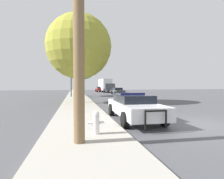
{
  "coord_description": "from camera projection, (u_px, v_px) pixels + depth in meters",
  "views": [
    {
      "loc": [
        -5.48,
        -7.08,
        1.85
      ],
      "look_at": [
        -1.37,
        11.9,
        1.32
      ],
      "focal_mm": 28.0,
      "sensor_mm": 36.0,
      "label": 1
    }
  ],
  "objects": [
    {
      "name": "ground_plane",
      "position": [
        195.0,
        124.0,
        8.13
      ],
      "size": [
        110.0,
        110.0,
        0.0
      ],
      "primitive_type": "plane",
      "color": "#4F4F54"
    },
    {
      "name": "sidewalk_left",
      "position": [
        84.0,
        129.0,
        7.05
      ],
      "size": [
        3.0,
        110.0,
        0.13
      ],
      "color": "#ADA89E",
      "rests_on": "ground_plane"
    },
    {
      "name": "police_car",
      "position": [
        134.0,
        106.0,
        9.18
      ],
      "size": [
        2.15,
        5.21,
        1.42
      ],
      "rotation": [
        0.0,
        0.0,
        3.12
      ],
      "color": "white",
      "rests_on": "ground_plane"
    },
    {
      "name": "fire_hydrant",
      "position": [
        96.0,
        122.0,
        6.1
      ],
      "size": [
        0.56,
        0.25,
        0.81
      ],
      "color": "white",
      "rests_on": "sidewalk_left"
    },
    {
      "name": "traffic_light",
      "position": [
        81.0,
        74.0,
        25.3
      ],
      "size": [
        3.44,
        0.35,
        4.73
      ],
      "color": "#424247",
      "rests_on": "sidewalk_left"
    },
    {
      "name": "car_background_oncoming",
      "position": [
        118.0,
        91.0,
        33.56
      ],
      "size": [
        1.93,
        4.5,
        1.28
      ],
      "rotation": [
        0.0,
        0.0,
        3.15
      ],
      "color": "#474C51",
      "rests_on": "ground_plane"
    },
    {
      "name": "car_background_distant",
      "position": [
        100.0,
        89.0,
        44.81
      ],
      "size": [
        2.07,
        4.41,
        1.34
      ],
      "rotation": [
        0.0,
        0.0,
        0.01
      ],
      "color": "maroon",
      "rests_on": "ground_plane"
    },
    {
      "name": "box_truck",
      "position": [
        106.0,
        85.0,
        43.02
      ],
      "size": [
        2.8,
        8.06,
        3.26
      ],
      "rotation": [
        0.0,
        0.0,
        3.2
      ],
      "color": "#474C51",
      "rests_on": "ground_plane"
    },
    {
      "name": "tree_sidewalk_mid",
      "position": [
        82.0,
        62.0,
        27.35
      ],
      "size": [
        5.52,
        5.52,
        8.03
      ],
      "color": "brown",
      "rests_on": "sidewalk_left"
    },
    {
      "name": "tree_sidewalk_near",
      "position": [
        79.0,
        47.0,
        17.04
      ],
      "size": [
        6.34,
        6.34,
        8.61
      ],
      "color": "brown",
      "rests_on": "sidewalk_left"
    }
  ]
}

